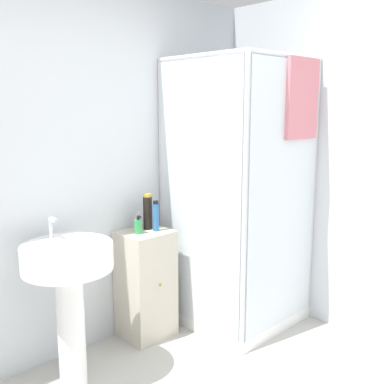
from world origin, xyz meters
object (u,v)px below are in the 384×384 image
object	(u,v)px
soap_dispenser	(138,226)
shampoo_bottle_tall_black	(148,212)
shampoo_bottle_blue	(156,216)
lotion_bottle_white	(138,222)
sink	(69,280)

from	to	relation	value
soap_dispenser	shampoo_bottle_tall_black	xyz separation A→B (m)	(0.12, 0.05, 0.08)
shampoo_bottle_blue	lotion_bottle_white	xyz separation A→B (m)	(-0.08, 0.12, -0.05)
shampoo_bottle_blue	lotion_bottle_white	bearing A→B (deg)	123.17
shampoo_bottle_tall_black	lotion_bottle_white	world-z (taller)	shampoo_bottle_tall_black
sink	lotion_bottle_white	xyz separation A→B (m)	(0.70, 0.24, 0.18)
shampoo_bottle_tall_black	lotion_bottle_white	bearing A→B (deg)	151.48
lotion_bottle_white	shampoo_bottle_tall_black	bearing A→B (deg)	-28.52
soap_dispenser	shampoo_bottle_blue	distance (m)	0.15
soap_dispenser	lotion_bottle_white	bearing A→B (deg)	54.59
soap_dispenser	shampoo_bottle_tall_black	size ratio (longest dim) A/B	0.50
shampoo_bottle_blue	soap_dispenser	bearing A→B (deg)	166.12
shampoo_bottle_tall_black	shampoo_bottle_blue	bearing A→B (deg)	-82.77
shampoo_bottle_blue	lotion_bottle_white	size ratio (longest dim) A/B	1.65
sink	shampoo_bottle_blue	bearing A→B (deg)	9.00
shampoo_bottle_tall_black	shampoo_bottle_blue	distance (m)	0.08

